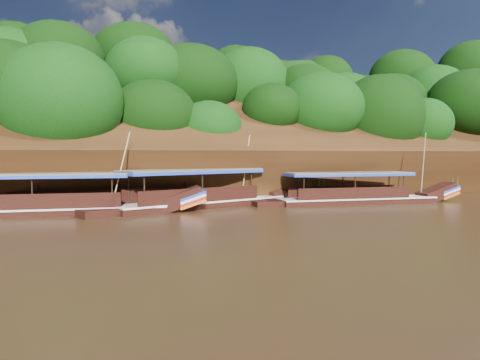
{
  "coord_description": "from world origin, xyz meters",
  "views": [
    {
      "loc": [
        -10.44,
        -20.87,
        3.54
      ],
      "look_at": [
        0.8,
        7.0,
        1.84
      ],
      "focal_mm": 35.0,
      "sensor_mm": 36.0,
      "label": 1
    }
  ],
  "objects": [
    {
      "name": "ground",
      "position": [
        0.0,
        0.0,
        0.0
      ],
      "size": [
        160.0,
        160.0,
        0.0
      ],
      "primitive_type": "plane",
      "color": "black",
      "rests_on": "ground"
    },
    {
      "name": "riverbank",
      "position": [
        -0.01,
        22.73,
        1.89
      ],
      "size": [
        120.0,
        30.06,
        19.4
      ],
      "color": "black",
      "rests_on": "ground"
    },
    {
      "name": "boat_0",
      "position": [
        10.32,
        6.47,
        0.5
      ],
      "size": [
        13.83,
        3.54,
        5.42
      ],
      "rotation": [
        0.0,
        0.0,
        -0.12
      ],
      "color": "black",
      "rests_on": "ground"
    },
    {
      "name": "boat_1",
      "position": [
        -0.55,
        8.53,
        0.57
      ],
      "size": [
        14.6,
        6.24,
        5.29
      ],
      "rotation": [
        0.0,
        0.0,
        0.3
      ],
      "color": "black",
      "rests_on": "ground"
    },
    {
      "name": "boat_2",
      "position": [
        -9.76,
        7.81,
        0.55
      ],
      "size": [
        15.51,
        4.11,
        5.29
      ],
      "rotation": [
        0.0,
        0.0,
        -0.14
      ],
      "color": "black",
      "rests_on": "ground"
    },
    {
      "name": "reeds",
      "position": [
        -3.47,
        9.43,
        0.9
      ],
      "size": [
        49.52,
        2.22,
        2.06
      ],
      "color": "#255816",
      "rests_on": "ground"
    }
  ]
}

